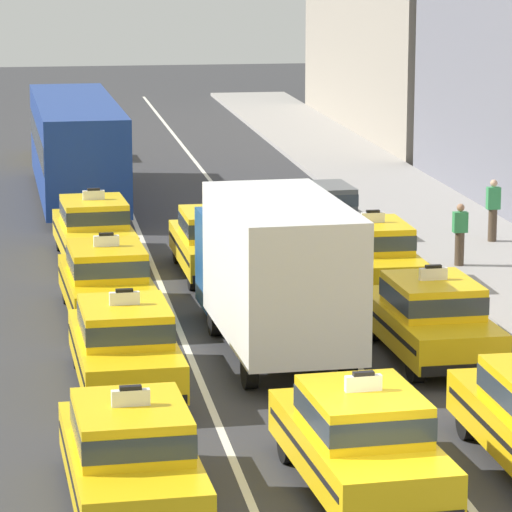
{
  "coord_description": "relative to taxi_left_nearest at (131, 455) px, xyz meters",
  "views": [
    {
      "loc": [
        -4.79,
        -19.4,
        8.29
      ],
      "look_at": [
        0.28,
        12.91,
        1.3
      ],
      "focal_mm": 104.64,
      "sensor_mm": 36.0,
      "label": 1
    }
  ],
  "objects": [
    {
      "name": "pedestrian_mid_block",
      "position": [
        9.43,
        14.94,
        0.07
      ],
      "size": [
        0.36,
        0.24,
        1.59
      ],
      "color": "#473828",
      "rests_on": "sidewalk_curb"
    },
    {
      "name": "taxi_right_third",
      "position": [
        6.74,
        13.32,
        0.0
      ],
      "size": [
        1.83,
        4.57,
        1.96
      ],
      "color": "black",
      "rests_on": "ground"
    },
    {
      "name": "taxi_left_nearest",
      "position": [
        0.0,
        0.0,
        0.0
      ],
      "size": [
        1.99,
        4.63,
        1.96
      ],
      "color": "black",
      "rests_on": "ground"
    },
    {
      "name": "taxi_left_second",
      "position": [
        0.33,
        6.1,
        0.0
      ],
      "size": [
        1.96,
        4.61,
        1.96
      ],
      "color": "black",
      "rests_on": "ground"
    },
    {
      "name": "pedestrian_by_storefront",
      "position": [
        11.2,
        17.78,
        0.14
      ],
      "size": [
        0.36,
        0.24,
        1.71
      ],
      "color": "#473828",
      "rests_on": "sidewalk_curb"
    },
    {
      "name": "sedan_right_fourth",
      "position": [
        6.74,
        19.34,
        -0.03
      ],
      "size": [
        1.94,
        4.37,
        1.58
      ],
      "color": "black",
      "rests_on": "ground"
    },
    {
      "name": "bus_left_fifth",
      "position": [
        0.25,
        27.06,
        0.94
      ],
      "size": [
        2.8,
        11.26,
        3.22
      ],
      "color": "black",
      "rests_on": "ground"
    },
    {
      "name": "taxi_right_second",
      "position": [
        6.52,
        7.19,
        0.0
      ],
      "size": [
        1.95,
        4.61,
        1.96
      ],
      "color": "black",
      "rests_on": "ground"
    },
    {
      "name": "taxi_center_nearest",
      "position": [
        3.49,
        0.18,
        0.0
      ],
      "size": [
        2.08,
        4.66,
        1.96
      ],
      "color": "black",
      "rests_on": "ground"
    },
    {
      "name": "taxi_left_sixth",
      "position": [
        0.05,
        36.45,
        0.0
      ],
      "size": [
        1.92,
        4.6,
        1.96
      ],
      "color": "black",
      "rests_on": "ground"
    },
    {
      "name": "taxi_left_fourth",
      "position": [
        0.33,
        17.52,
        0.0
      ],
      "size": [
        2.05,
        4.65,
        1.96
      ],
      "color": "black",
      "rests_on": "ground"
    },
    {
      "name": "lane_stripe_left_center",
      "position": [
        1.78,
        18.62,
        -0.87
      ],
      "size": [
        0.14,
        80.0,
        0.01
      ],
      "primitive_type": "cube",
      "color": "silver",
      "rests_on": "ground"
    },
    {
      "name": "taxi_left_third",
      "position": [
        0.31,
        11.49,
        0.0
      ],
      "size": [
        2.02,
        4.64,
        1.96
      ],
      "color": "black",
      "rests_on": "ground"
    },
    {
      "name": "box_truck_center_second",
      "position": [
        3.5,
        8.2,
        0.9
      ],
      "size": [
        2.5,
        7.04,
        3.27
      ],
      "color": "black",
      "rests_on": "ground"
    },
    {
      "name": "lane_stripe_center_right",
      "position": [
        4.98,
        18.62,
        -0.87
      ],
      "size": [
        0.14,
        80.0,
        0.01
      ],
      "primitive_type": "cube",
      "color": "silver",
      "rests_on": "ground"
    },
    {
      "name": "taxi_center_third",
      "position": [
        3.24,
        15.4,
        0.0
      ],
      "size": [
        1.88,
        4.58,
        1.96
      ],
      "color": "black",
      "rests_on": "ground"
    }
  ]
}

